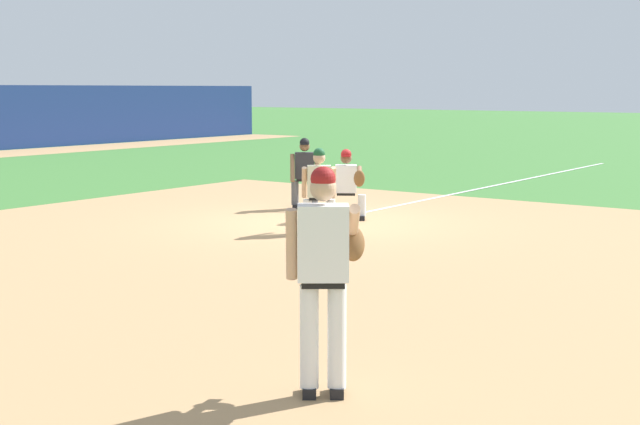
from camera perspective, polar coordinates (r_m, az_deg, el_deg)
ground_plane at (r=16.47m, az=-0.20°, el=-0.65°), size 160.00×160.00×0.00m
infield_dirt_patch at (r=11.84m, az=-0.08°, el=-4.03°), size 18.00×18.00×0.01m
foul_line_stripe at (r=23.41m, az=11.45°, el=1.77°), size 16.10×0.10×0.00m
first_base_bag at (r=16.46m, az=-0.20°, el=-0.49°), size 0.38×0.38×0.09m
baseball at (r=14.33m, az=-0.03°, el=-1.79°), size 0.07×0.07×0.07m
pitcher at (r=7.06m, az=0.32°, el=-3.50°), size 0.85×0.57×1.86m
first_baseman at (r=16.65m, az=1.74°, el=1.98°), size 0.81×1.04×1.34m
baserunner at (r=15.22m, az=-0.06°, el=1.65°), size 0.65×0.68×1.46m
umpire at (r=18.30m, az=-0.99°, el=2.71°), size 0.65×0.68×1.46m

